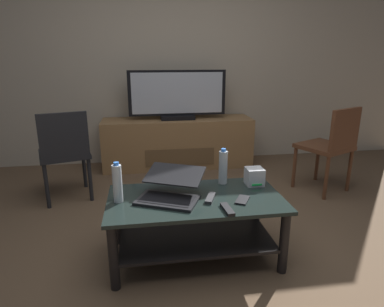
# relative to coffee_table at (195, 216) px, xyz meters

# --- Properties ---
(ground_plane) EXTENTS (7.68, 7.68, 0.00)m
(ground_plane) POSITION_rel_coffee_table_xyz_m (0.09, -0.00, -0.31)
(ground_plane) COLOR brown
(back_wall) EXTENTS (6.40, 0.12, 2.80)m
(back_wall) POSITION_rel_coffee_table_xyz_m (0.09, 2.31, 1.09)
(back_wall) COLOR #B2A38C
(back_wall) RESTS_ON ground
(coffee_table) EXTENTS (1.14, 0.61, 0.45)m
(coffee_table) POSITION_rel_coffee_table_xyz_m (0.00, 0.00, 0.00)
(coffee_table) COLOR black
(coffee_table) RESTS_ON ground
(media_cabinet) EXTENTS (1.82, 0.49, 0.60)m
(media_cabinet) POSITION_rel_coffee_table_xyz_m (0.10, 1.99, -0.01)
(media_cabinet) COLOR olive
(media_cabinet) RESTS_ON ground
(television) EXTENTS (1.16, 0.20, 0.58)m
(television) POSITION_rel_coffee_table_xyz_m (0.10, 1.97, 0.57)
(television) COLOR black
(television) RESTS_ON media_cabinet
(dining_chair) EXTENTS (0.58, 0.58, 0.87)m
(dining_chair) POSITION_rel_coffee_table_xyz_m (1.51, 0.93, 0.20)
(dining_chair) COLOR #59331E
(dining_chair) RESTS_ON ground
(side_chair) EXTENTS (0.55, 0.55, 0.87)m
(side_chair) POSITION_rel_coffee_table_xyz_m (-1.05, 1.11, 0.19)
(side_chair) COLOR black
(side_chair) RESTS_ON ground
(laptop) EXTENTS (0.50, 0.50, 0.17)m
(laptop) POSITION_rel_coffee_table_xyz_m (-0.16, 0.01, 0.20)
(laptop) COLOR black
(laptop) RESTS_ON coffee_table
(router_box) EXTENTS (0.12, 0.12, 0.12)m
(router_box) POSITION_rel_coffee_table_xyz_m (0.45, 0.15, 0.20)
(router_box) COLOR silver
(router_box) RESTS_ON coffee_table
(water_bottle_near) EXTENTS (0.06, 0.06, 0.26)m
(water_bottle_near) POSITION_rel_coffee_table_xyz_m (-0.50, 0.01, 0.26)
(water_bottle_near) COLOR silver
(water_bottle_near) RESTS_ON coffee_table
(water_bottle_far) EXTENTS (0.06, 0.06, 0.26)m
(water_bottle_far) POSITION_rel_coffee_table_xyz_m (0.24, 0.22, 0.26)
(water_bottle_far) COLOR silver
(water_bottle_far) RESTS_ON coffee_table
(cell_phone) EXTENTS (0.13, 0.16, 0.01)m
(cell_phone) POSITION_rel_coffee_table_xyz_m (0.29, -0.10, 0.14)
(cell_phone) COLOR black
(cell_phone) RESTS_ON coffee_table
(tv_remote) EXTENTS (0.10, 0.16, 0.02)m
(tv_remote) POSITION_rel_coffee_table_xyz_m (0.10, -0.05, 0.15)
(tv_remote) COLOR #2D2D30
(tv_remote) RESTS_ON coffee_table
(soundbar_remote) EXTENTS (0.06, 0.16, 0.02)m
(soundbar_remote) POSITION_rel_coffee_table_xyz_m (0.16, -0.23, 0.15)
(soundbar_remote) COLOR black
(soundbar_remote) RESTS_ON coffee_table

